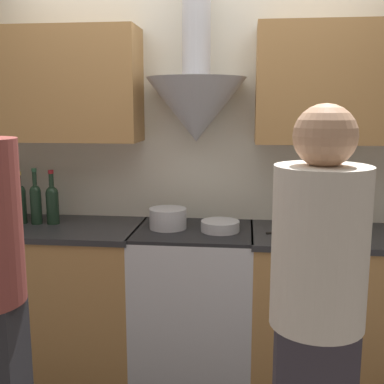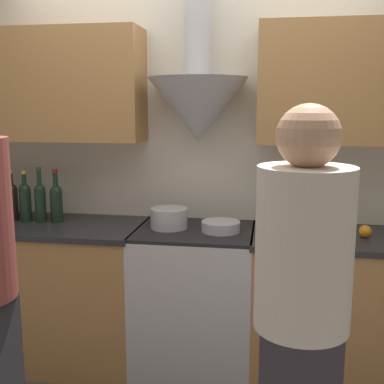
# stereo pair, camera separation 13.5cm
# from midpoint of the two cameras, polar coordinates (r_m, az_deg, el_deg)

# --- Properties ---
(wall_back) EXTENTS (8.40, 0.61, 2.60)m
(wall_back) POSITION_cam_midpoint_polar(r_m,az_deg,el_deg) (3.13, -2.09, 6.50)
(wall_back) COLOR silver
(wall_back) RESTS_ON ground_plane
(counter_left) EXTENTS (1.55, 0.62, 0.93)m
(counter_left) POSITION_cam_midpoint_polar(r_m,az_deg,el_deg) (3.41, -20.44, -11.20)
(counter_left) COLOR #B27F47
(counter_left) RESTS_ON ground_plane
(counter_right) EXTENTS (1.06, 0.62, 0.93)m
(counter_right) POSITION_cam_midpoint_polar(r_m,az_deg,el_deg) (3.11, 15.62, -13.06)
(counter_right) COLOR #B27F47
(counter_right) RESTS_ON ground_plane
(stove_range) EXTENTS (0.72, 0.60, 0.93)m
(stove_range) POSITION_cam_midpoint_polar(r_m,az_deg,el_deg) (3.09, -1.07, -12.75)
(stove_range) COLOR silver
(stove_range) RESTS_ON ground_plane
(wine_bottle_6) EXTENTS (0.08, 0.08, 0.33)m
(wine_bottle_6) POSITION_cam_midpoint_polar(r_m,az_deg,el_deg) (3.34, -22.26, -1.03)
(wine_bottle_6) COLOR black
(wine_bottle_6) RESTS_ON counter_left
(wine_bottle_7) EXTENTS (0.07, 0.07, 0.33)m
(wine_bottle_7) POSITION_cam_midpoint_polar(r_m,az_deg,el_deg) (3.28, -20.82, -1.10)
(wine_bottle_7) COLOR black
(wine_bottle_7) RESTS_ON counter_left
(wine_bottle_8) EXTENTS (0.07, 0.07, 0.36)m
(wine_bottle_8) POSITION_cam_midpoint_polar(r_m,az_deg,el_deg) (3.23, -19.17, -1.12)
(wine_bottle_8) COLOR black
(wine_bottle_8) RESTS_ON counter_left
(wine_bottle_9) EXTENTS (0.08, 0.08, 0.35)m
(wine_bottle_9) POSITION_cam_midpoint_polar(r_m,az_deg,el_deg) (3.20, -17.39, -1.20)
(wine_bottle_9) COLOR black
(wine_bottle_9) RESTS_ON counter_left
(stock_pot) EXTENTS (0.23, 0.23, 0.12)m
(stock_pot) POSITION_cam_midpoint_polar(r_m,az_deg,el_deg) (2.97, -4.18, -3.14)
(stock_pot) COLOR silver
(stock_pot) RESTS_ON stove_range
(mixing_bowl) EXTENTS (0.23, 0.23, 0.06)m
(mixing_bowl) POSITION_cam_midpoint_polar(r_m,az_deg,el_deg) (2.90, 2.02, -4.06)
(mixing_bowl) COLOR silver
(mixing_bowl) RESTS_ON stove_range
(orange_fruit) EXTENTS (0.07, 0.07, 0.07)m
(orange_fruit) POSITION_cam_midpoint_polar(r_m,az_deg,el_deg) (2.95, 18.34, -4.21)
(orange_fruit) COLOR orange
(orange_fruit) RESTS_ON counter_right
(chefs_knife) EXTENTS (0.21, 0.10, 0.01)m
(chefs_knife) POSITION_cam_midpoint_polar(r_m,az_deg,el_deg) (2.90, 9.51, -4.76)
(chefs_knife) COLOR silver
(chefs_knife) RESTS_ON counter_right
(person_foreground_right) EXTENTS (0.33, 0.33, 1.68)m
(person_foreground_right) POSITION_cam_midpoint_polar(r_m,az_deg,el_deg) (1.77, 12.32, -14.64)
(person_foreground_right) COLOR #38333D
(person_foreground_right) RESTS_ON ground_plane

